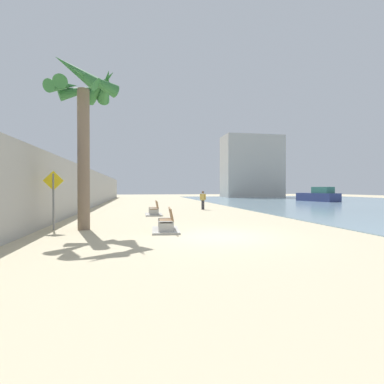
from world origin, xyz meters
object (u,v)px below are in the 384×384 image
Objects in this scene: person_walking at (203,199)px; pedestrian_sign at (53,193)px; palm_tree at (83,103)px; boat_far_right at (318,196)px; bench_near at (166,226)px; bench_far at (154,212)px.

pedestrian_sign reaches higher than person_walking.
palm_tree is 2.88× the size of pedestrian_sign.
person_walking is 0.25× the size of boat_far_right.
pedestrian_sign is (-9.00, -10.67, 0.68)m from person_walking.
bench_near is at bearing -134.41° from boat_far_right.
bench_far is (3.38, 6.41, -5.27)m from palm_tree.
bench_near is (3.48, -1.14, -5.27)m from palm_tree.
pedestrian_sign is (-28.06, -22.64, 0.80)m from boat_far_right.
bench_near is 33.35m from boat_far_right.
boat_far_right is (23.43, 16.27, 0.55)m from bench_far.
bench_far is 6.17m from person_walking.
person_walking is at bearing 44.55° from bench_far.
bench_near is 1.03× the size of bench_far.
bench_far is at bearing -145.22° from boat_far_right.
person_walking is 13.97m from pedestrian_sign.
boat_far_right is at bearing 45.59° from bench_near.
person_walking reaches higher than bench_near.
person_walking is 0.62× the size of pedestrian_sign.
pedestrian_sign reaches higher than bench_near.
pedestrian_sign is at bearing 177.78° from palm_tree.
pedestrian_sign is at bearing 165.90° from bench_near.
bench_far is at bearing 53.94° from pedestrian_sign.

